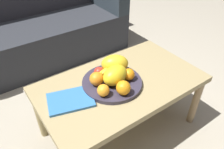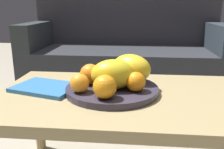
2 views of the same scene
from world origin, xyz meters
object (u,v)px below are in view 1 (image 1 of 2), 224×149
(couch, at_px, (40,29))
(orange_front, at_px, (96,79))
(orange_back, at_px, (129,74))
(coffee_table, at_px, (121,88))
(apple_left, at_px, (99,72))
(fruit_bowl, at_px, (112,83))
(magazine, at_px, (70,100))
(banana_bunch, at_px, (108,71))
(orange_left, at_px, (103,90))
(melon_large_front, at_px, (115,75))
(melon_smaller_beside, at_px, (115,64))
(orange_right, at_px, (123,88))

(couch, relative_size, orange_front, 20.41)
(orange_front, bearing_deg, orange_back, -20.95)
(coffee_table, bearing_deg, orange_front, 165.08)
(couch, height_order, apple_left, couch)
(fruit_bowl, bearing_deg, orange_front, 163.33)
(magazine, bearing_deg, banana_bunch, 26.38)
(orange_left, height_order, banana_bunch, orange_left)
(fruit_bowl, relative_size, melon_large_front, 2.21)
(orange_left, height_order, apple_left, orange_left)
(melon_smaller_beside, distance_m, apple_left, 0.11)
(fruit_bowl, height_order, orange_front, orange_front)
(fruit_bowl, distance_m, apple_left, 0.10)
(couch, bearing_deg, melon_smaller_beside, -86.08)
(orange_back, relative_size, magazine, 0.30)
(fruit_bowl, bearing_deg, orange_back, -24.96)
(couch, relative_size, melon_large_front, 10.23)
(apple_left, bearing_deg, banana_bunch, -21.83)
(couch, bearing_deg, banana_bunch, -88.70)
(coffee_table, bearing_deg, fruit_bowl, 167.88)
(orange_left, bearing_deg, coffee_table, 20.08)
(apple_left, bearing_deg, orange_back, -44.91)
(banana_bunch, relative_size, magazine, 0.64)
(orange_right, xyz_separation_m, magazine, (-0.26, 0.14, -0.06))
(coffee_table, xyz_separation_m, couch, (-0.07, 1.29, -0.08))
(coffee_table, distance_m, orange_back, 0.12)
(couch, height_order, melon_smaller_beside, couch)
(coffee_table, distance_m, apple_left, 0.17)
(couch, distance_m, fruit_bowl, 1.28)
(magazine, bearing_deg, orange_back, 7.69)
(orange_right, distance_m, orange_back, 0.14)
(coffee_table, distance_m, magazine, 0.34)
(melon_smaller_beside, relative_size, orange_right, 2.05)
(coffee_table, xyz_separation_m, melon_smaller_beside, (0.01, 0.08, 0.13))
(couch, height_order, orange_back, couch)
(couch, xyz_separation_m, orange_front, (-0.08, -1.25, 0.19))
(apple_left, bearing_deg, orange_right, -83.42)
(fruit_bowl, distance_m, orange_front, 0.11)
(coffee_table, relative_size, orange_back, 13.98)
(couch, relative_size, fruit_bowl, 4.64)
(orange_front, height_order, magazine, orange_front)
(melon_large_front, xyz_separation_m, orange_right, (-0.02, -0.10, -0.02))
(coffee_table, height_order, melon_large_front, melon_large_front)
(couch, height_order, melon_large_front, couch)
(melon_smaller_beside, relative_size, banana_bunch, 1.07)
(banana_bunch, distance_m, magazine, 0.30)
(orange_left, bearing_deg, orange_back, 8.86)
(melon_large_front, distance_m, melon_smaller_beside, 0.12)
(fruit_bowl, height_order, orange_back, orange_back)
(fruit_bowl, relative_size, banana_bunch, 2.28)
(coffee_table, xyz_separation_m, fruit_bowl, (-0.06, 0.01, 0.06))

